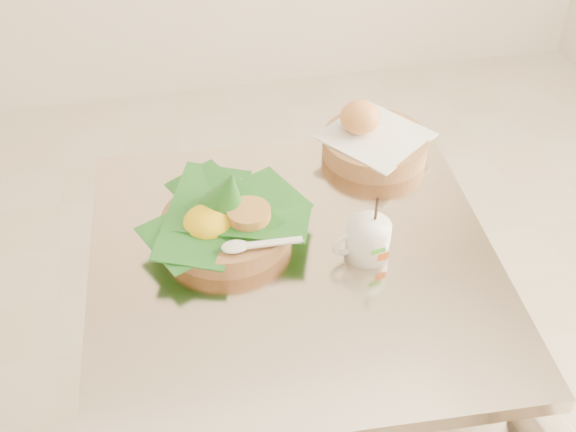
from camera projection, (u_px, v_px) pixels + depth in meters
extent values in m
cylinder|color=gray|center=(293.00, 389.00, 1.49)|extent=(0.07, 0.07, 0.69)
cube|color=beige|center=(294.00, 264.00, 1.26)|extent=(0.74, 0.74, 0.03)
cylinder|color=#AD7D4A|center=(226.00, 226.00, 1.28)|extent=(0.23, 0.23, 0.04)
cone|color=#1D5819|center=(227.00, 192.00, 1.24)|extent=(0.14, 0.14, 0.12)
ellipsoid|color=yellow|center=(208.00, 222.00, 1.25)|extent=(0.09, 0.09, 0.05)
cylinder|color=#CC9347|center=(249.00, 214.00, 1.25)|extent=(0.08, 0.08, 0.02)
cylinder|color=#AD7D4A|center=(375.00, 145.00, 1.46)|extent=(0.21, 0.21, 0.04)
cube|color=white|center=(376.00, 136.00, 1.45)|extent=(0.25, 0.25, 0.01)
ellipsoid|color=#C8652E|center=(360.00, 117.00, 1.44)|extent=(0.08, 0.08, 0.06)
cylinder|color=white|center=(368.00, 239.00, 1.23)|extent=(0.08, 0.08, 0.07)
torus|color=white|center=(345.00, 245.00, 1.22)|extent=(0.05, 0.02, 0.05)
cylinder|color=#4B2D15|center=(369.00, 226.00, 1.21)|extent=(0.07, 0.07, 0.01)
cylinder|color=black|center=(376.00, 214.00, 1.21)|extent=(0.02, 0.04, 0.10)
cube|color=green|center=(379.00, 251.00, 1.20)|extent=(0.03, 0.01, 0.01)
cube|color=orange|center=(383.00, 257.00, 1.21)|extent=(0.02, 0.00, 0.02)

